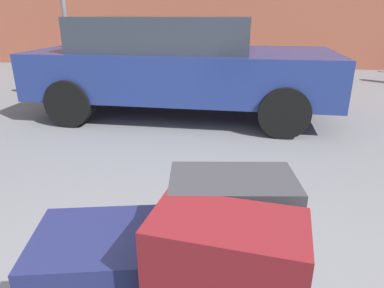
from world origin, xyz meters
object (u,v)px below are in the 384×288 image
at_px(bollard_kerb_near, 328,68).
at_px(duffel_bag_navy_topmost_pile, 105,260).
at_px(suitcase_charcoal_front_right, 229,261).
at_px(parked_car, 179,64).
at_px(no_parking_sign, 65,20).

bearing_deg(bollard_kerb_near, duffel_bag_navy_topmost_pile, -107.75).
height_order(suitcase_charcoal_front_right, parked_car, parked_car).
relative_size(parked_car, no_parking_sign, 1.97).
height_order(suitcase_charcoal_front_right, bollard_kerb_near, suitcase_charcoal_front_right).
relative_size(duffel_bag_navy_topmost_pile, parked_car, 0.10).
distance_m(duffel_bag_navy_topmost_pile, no_parking_sign, 4.96).
height_order(duffel_bag_navy_topmost_pile, parked_car, parked_car).
xyz_separation_m(duffel_bag_navy_topmost_pile, bollard_kerb_near, (2.34, 7.31, -0.40)).
bearing_deg(bollard_kerb_near, suitcase_charcoal_front_right, -105.07).
distance_m(suitcase_charcoal_front_right, parked_car, 4.25).
bearing_deg(bollard_kerb_near, parked_car, -132.92).
relative_size(suitcase_charcoal_front_right, bollard_kerb_near, 1.04).
bearing_deg(suitcase_charcoal_front_right, duffel_bag_navy_topmost_pile, -171.76).
bearing_deg(duffel_bag_navy_topmost_pile, suitcase_charcoal_front_right, 3.46).
xyz_separation_m(suitcase_charcoal_front_right, duffel_bag_navy_topmost_pile, (-0.40, -0.11, 0.05)).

